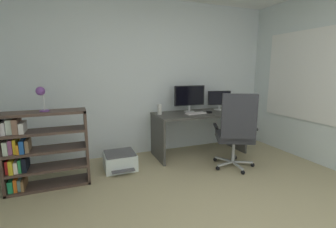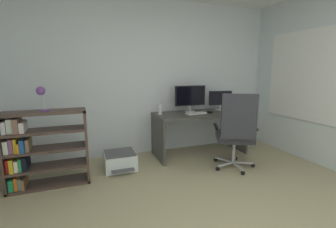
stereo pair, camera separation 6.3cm
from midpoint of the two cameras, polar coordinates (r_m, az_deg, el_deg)
name	(u,v)px [view 1 (the left image)]	position (r m, az deg, el deg)	size (l,w,h in m)	color
wall_back	(147,78)	(4.13, -5.47, 8.54)	(4.57, 0.10, 2.60)	silver
window_pane	(305,76)	(4.41, 29.79, 8.03)	(0.01, 1.38, 1.34)	white
window_frame	(304,76)	(4.40, 29.73, 8.04)	(0.02, 1.46, 1.42)	white
desk	(199,123)	(4.10, 7.15, -2.22)	(1.56, 0.67, 0.73)	#44423E
monitor_main	(190,97)	(4.08, 4.78, 4.23)	(0.55, 0.18, 0.45)	#B2B5B7
monitor_secondary	(219,99)	(4.39, 11.87, 3.57)	(0.42, 0.18, 0.35)	#B2B5B7
keyboard	(196,113)	(3.94, 6.25, 0.19)	(0.34, 0.13, 0.02)	silver
computer_mouse	(209,112)	(4.05, 9.45, 0.50)	(0.06, 0.10, 0.03)	black
desktop_speaker	(160,109)	(3.84, -2.51, 1.12)	(0.07, 0.07, 0.17)	silver
office_chair	(236,130)	(3.52, 15.59, -3.72)	(0.68, 0.71, 1.14)	#B7BABC
bookshelf	(38,150)	(3.33, -29.40, -7.65)	(0.95, 0.31, 0.96)	#46352D
desk_lamp	(41,94)	(3.18, -28.81, 4.19)	(0.13, 0.11, 0.30)	#704092
printer	(120,161)	(3.63, -12.02, -10.97)	(0.45, 0.50, 0.26)	silver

